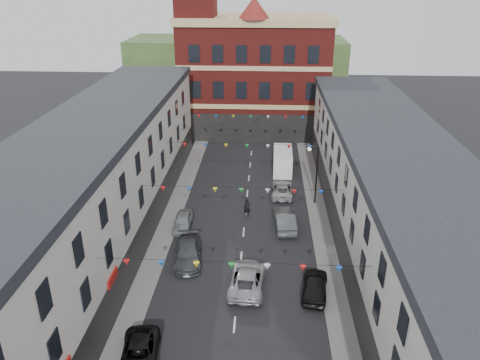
% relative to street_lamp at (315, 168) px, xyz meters
% --- Properties ---
extents(ground, '(160.00, 160.00, 0.00)m').
position_rel_street_lamp_xyz_m(ground, '(-6.55, -14.00, -3.90)').
color(ground, black).
rests_on(ground, ground).
extents(pavement_left, '(1.80, 64.00, 0.15)m').
position_rel_street_lamp_xyz_m(pavement_left, '(-13.45, -12.00, -3.83)').
color(pavement_left, '#605E5B').
rests_on(pavement_left, ground).
extents(pavement_right, '(1.80, 64.00, 0.15)m').
position_rel_street_lamp_xyz_m(pavement_right, '(0.35, -12.00, -3.83)').
color(pavement_right, '#605E5B').
rests_on(pavement_right, ground).
extents(terrace_left, '(8.40, 56.00, 10.70)m').
position_rel_street_lamp_xyz_m(terrace_left, '(-18.33, -13.00, 1.44)').
color(terrace_left, silver).
rests_on(terrace_left, ground).
extents(terrace_right, '(8.40, 56.00, 9.70)m').
position_rel_street_lamp_xyz_m(terrace_right, '(5.23, -13.00, 0.95)').
color(terrace_right, beige).
rests_on(terrace_right, ground).
extents(civic_building, '(20.60, 13.30, 18.50)m').
position_rel_street_lamp_xyz_m(civic_building, '(-6.55, 23.95, 4.23)').
color(civic_building, maroon).
rests_on(civic_building, ground).
extents(clock_tower, '(5.60, 5.60, 30.00)m').
position_rel_street_lamp_xyz_m(clock_tower, '(-14.05, 21.00, 11.03)').
color(clock_tower, maroon).
rests_on(clock_tower, ground).
extents(distant_hill, '(40.00, 14.00, 10.00)m').
position_rel_street_lamp_xyz_m(distant_hill, '(-10.55, 48.00, 1.10)').
color(distant_hill, '#2F4A22').
rests_on(distant_hill, ground).
extents(street_lamp, '(1.10, 0.36, 6.00)m').
position_rel_street_lamp_xyz_m(street_lamp, '(0.00, 0.00, 0.00)').
color(street_lamp, black).
rests_on(street_lamp, ground).
extents(car_left_c, '(2.69, 4.86, 1.29)m').
position_rel_street_lamp_xyz_m(car_left_c, '(-11.90, -21.60, -3.26)').
color(car_left_c, black).
rests_on(car_left_c, ground).
extents(car_left_d, '(2.69, 5.26, 1.46)m').
position_rel_street_lamp_xyz_m(car_left_d, '(-10.76, -10.79, -3.17)').
color(car_left_d, '#3F4447').
rests_on(car_left_d, ground).
extents(car_left_e, '(1.68, 3.92, 1.32)m').
position_rel_street_lamp_xyz_m(car_left_e, '(-12.05, -5.53, -3.24)').
color(car_left_e, gray).
rests_on(car_left_e, ground).
extents(car_right_d, '(2.30, 4.52, 1.47)m').
position_rel_street_lamp_xyz_m(car_right_d, '(-1.05, -14.47, -3.17)').
color(car_right_d, black).
rests_on(car_right_d, ground).
extents(car_right_e, '(2.17, 5.04, 1.61)m').
position_rel_street_lamp_xyz_m(car_right_e, '(-2.95, -4.89, -3.10)').
color(car_right_e, '#484C4F').
rests_on(car_right_e, ground).
extents(car_right_f, '(2.29, 4.75, 1.30)m').
position_rel_street_lamp_xyz_m(car_right_f, '(-2.95, 1.86, -3.25)').
color(car_right_f, '#9C9EA1').
rests_on(car_right_f, ground).
extents(moving_car, '(2.79, 5.50, 1.49)m').
position_rel_street_lamp_xyz_m(moving_car, '(-5.88, -13.86, -3.16)').
color(moving_car, '#9EA0A5').
rests_on(moving_car, ground).
extents(white_van, '(2.18, 5.49, 2.41)m').
position_rel_street_lamp_xyz_m(white_van, '(-2.75, 8.51, -2.70)').
color(white_van, white).
rests_on(white_van, ground).
extents(pedestrian, '(0.72, 0.54, 1.80)m').
position_rel_street_lamp_xyz_m(pedestrian, '(-6.39, -2.98, -3.00)').
color(pedestrian, black).
rests_on(pedestrian, ground).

